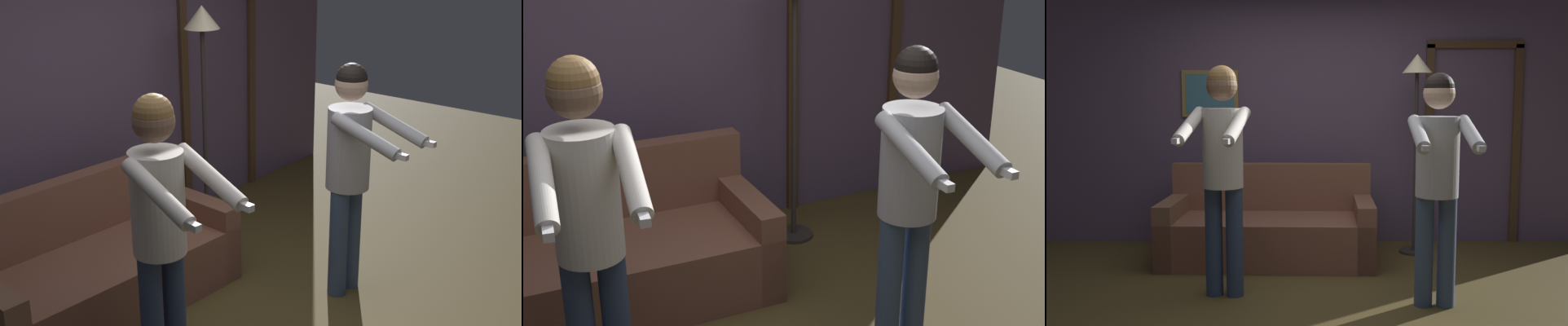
{
  "view_description": "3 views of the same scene",
  "coord_description": "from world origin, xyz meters",
  "views": [
    {
      "loc": [
        -3.12,
        -2.45,
        2.66
      ],
      "look_at": [
        0.17,
        0.25,
        1.13
      ],
      "focal_mm": 50.0,
      "sensor_mm": 36.0,
      "label": 1
    },
    {
      "loc": [
        -1.21,
        -2.67,
        2.37
      ],
      "look_at": [
        0.28,
        0.27,
        1.11
      ],
      "focal_mm": 50.0,
      "sensor_mm": 36.0,
      "label": 2
    },
    {
      "loc": [
        -0.05,
        -4.01,
        1.49
      ],
      "look_at": [
        -0.03,
        0.26,
        1.02
      ],
      "focal_mm": 40.0,
      "sensor_mm": 36.0,
      "label": 3
    }
  ],
  "objects": [
    {
      "name": "person_standing_left",
      "position": [
        -0.68,
        0.26,
        1.06
      ],
      "size": [
        0.49,
        0.73,
        1.74
      ],
      "color": "navy",
      "rests_on": "ground_plane"
    },
    {
      "name": "couch",
      "position": [
        -0.41,
        1.23,
        0.28
      ],
      "size": [
        1.92,
        0.9,
        0.87
      ],
      "color": "brown",
      "rests_on": "ground_plane"
    },
    {
      "name": "person_standing_right",
      "position": [
        0.87,
        0.03,
        1.01
      ],
      "size": [
        0.45,
        0.71,
        1.67
      ],
      "color": "#3D5173",
      "rests_on": "ground_plane"
    },
    {
      "name": "back_wall_assembly",
      "position": [
        0.02,
        2.0,
        1.3
      ],
      "size": [
        6.4,
        0.1,
        2.6
      ],
      "color": "#5A4760",
      "rests_on": "ground_plane"
    },
    {
      "name": "torchiere_lamp",
      "position": [
        0.99,
        1.51,
        1.53
      ],
      "size": [
        0.29,
        0.29,
        1.91
      ],
      "color": "#332D28",
      "rests_on": "ground_plane"
    }
  ]
}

